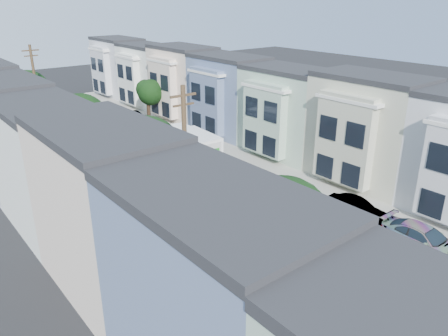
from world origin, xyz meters
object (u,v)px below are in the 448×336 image
parked_left_b (348,327)px  parked_right_a (424,239)px  tree_c (145,153)px  parked_left_d (135,187)px  utility_pole_near (186,174)px  utility_pole_far (38,96)px  tree_e (28,93)px  parked_left_c (219,242)px  lead_sedan (152,138)px  parked_right_b (355,210)px  parked_right_d (134,118)px  parked_right_c (191,142)px  fedex_truck (190,147)px  tree_b (280,229)px  tree_d (80,122)px  tree_far_r (150,93)px

parked_left_b → parked_right_a: 9.94m
tree_c → parked_left_d: tree_c is taller
utility_pole_near → utility_pole_far: bearing=90.0°
tree_c → tree_e: bearing=90.0°
utility_pole_near → parked_left_c: (1.40, -1.20, -4.40)m
lead_sedan → parked_left_b: lead_sedan is taller
parked_right_b → utility_pole_far: bearing=105.8°
parked_right_d → parked_right_c: bearing=-93.6°
parked_right_b → utility_pole_near: bearing=156.1°
fedex_truck → tree_b: bearing=-109.2°
parked_left_c → parked_right_a: 12.41m
tree_d → fedex_truck: (8.22, -3.69, -2.93)m
utility_pole_near → parked_left_b: bearing=-82.4°
utility_pole_near → parked_right_c: size_ratio=2.53×
tree_d → parked_left_d: (1.40, -6.04, -4.09)m
fedex_truck → parked_right_c: bearing=58.3°
tree_b → lead_sedan: 28.32m
tree_far_r → tree_d: bearing=-138.4°
parked_left_c → parked_right_d: size_ratio=1.18×
tree_c → utility_pole_far: utility_pole_far is taller
tree_c → parked_right_c: bearing=44.9°
tree_far_r → parked_left_b: 39.44m
parked_left_d → parked_right_d: 20.77m
utility_pole_far → parked_left_d: utility_pole_far is taller
lead_sedan → parked_right_d: 8.70m
lead_sedan → parked_left_d: size_ratio=0.97×
utility_pole_far → lead_sedan: utility_pole_far is taller
fedex_truck → parked_right_a: (2.98, -20.42, -1.12)m
tree_far_r → lead_sedan: bearing=-119.8°
parked_left_d → tree_far_r: bearing=61.9°
parked_left_b → parked_left_d: (0.00, 19.75, -0.00)m
tree_c → tree_e: 24.84m
tree_c → parked_right_a: tree_c is taller
tree_b → parked_left_b: size_ratio=1.68×
tree_b → lead_sedan: bearing=71.9°
parked_left_c → parked_left_b: bearing=-91.0°
tree_e → lead_sedan: tree_e is taller
tree_d → parked_right_d: tree_d is taller
tree_e → fedex_truck: bearing=-65.2°
tree_d → parked_right_b: tree_d is taller
tree_d → fedex_truck: size_ratio=1.02×
tree_far_r → tree_c: bearing=-120.4°
parked_left_b → tree_far_r: bearing=69.1°
parked_left_b → parked_left_d: size_ratio=0.84×
utility_pole_far → tree_c: bearing=-90.0°
tree_d → utility_pole_far: 10.71m
fedex_truck → parked_right_a: size_ratio=1.38×
utility_pole_near → fedex_truck: (8.22, 11.60, -3.27)m
utility_pole_near → parked_left_d: size_ratio=1.94×
parked_left_d → parked_right_a: parked_right_a is taller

